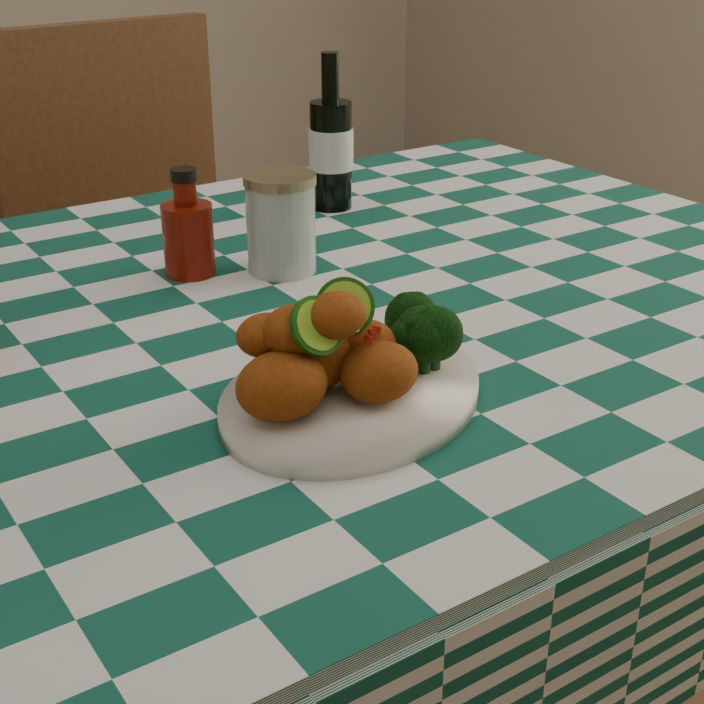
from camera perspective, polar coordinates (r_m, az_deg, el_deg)
dining_table at (r=1.32m, az=-6.58°, el=-14.10°), size 1.66×1.06×0.79m
plate at (r=0.92m, az=0.00°, el=-2.59°), size 0.34×0.31×0.02m
fried_chicken_pile at (r=0.88m, az=-1.25°, el=0.42°), size 0.16×0.12×0.10m
broccoli_side at (r=0.95m, az=3.52°, el=1.03°), size 0.08×0.08×0.06m
ketchup_bottle at (r=1.23m, az=-9.57°, el=7.45°), size 0.07×0.07×0.13m
mason_jar at (r=1.23m, az=-4.16°, el=7.48°), size 0.11×0.11×0.12m
beer_bottle at (r=1.48m, az=-1.24°, el=12.66°), size 0.07×0.07×0.23m
wooden_chair_right at (r=1.93m, az=-10.63°, el=2.81°), size 0.49×0.51×1.00m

